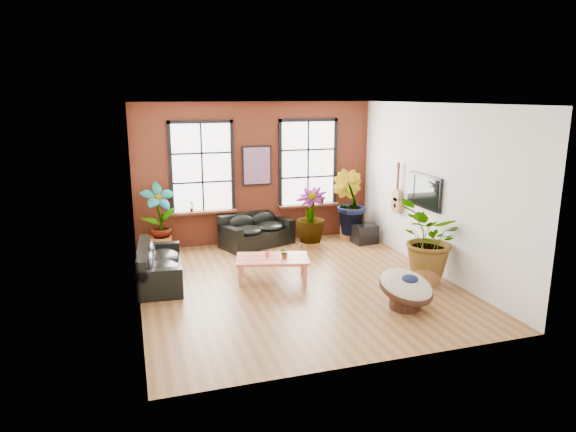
# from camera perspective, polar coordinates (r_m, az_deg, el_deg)

# --- Properties ---
(room) EXTENTS (6.04, 6.54, 3.54)m
(room) POSITION_cam_1_polar(r_m,az_deg,el_deg) (9.92, 0.78, 2.22)
(room) COLOR brown
(room) RESTS_ON ground
(sofa_back) EXTENTS (1.94, 1.42, 0.80)m
(sofa_back) POSITION_cam_1_polar(r_m,az_deg,el_deg) (12.76, -3.58, -1.66)
(sofa_back) COLOR black
(sofa_back) RESTS_ON ground
(sofa_left) EXTENTS (0.94, 1.99, 0.77)m
(sofa_left) POSITION_cam_1_polar(r_m,az_deg,el_deg) (10.51, -14.29, -5.46)
(sofa_left) COLOR black
(sofa_left) RESTS_ON ground
(coffee_table) EXTENTS (1.60, 1.15, 0.56)m
(coffee_table) POSITION_cam_1_polar(r_m,az_deg,el_deg) (10.38, -1.75, -4.91)
(coffee_table) COLOR #C76247
(coffee_table) RESTS_ON ground
(papasan_chair) EXTENTS (1.25, 1.25, 0.72)m
(papasan_chair) POSITION_cam_1_polar(r_m,az_deg,el_deg) (9.26, 13.00, -7.81)
(papasan_chair) COLOR #371D13
(papasan_chair) RESTS_ON ground
(poster) EXTENTS (0.74, 0.06, 0.98)m
(poster) POSITION_cam_1_polar(r_m,az_deg,el_deg) (12.76, -3.48, 5.61)
(poster) COLOR black
(poster) RESTS_ON room
(tv_wall_unit) EXTENTS (0.13, 1.86, 1.20)m
(tv_wall_unit) POSITION_cam_1_polar(r_m,az_deg,el_deg) (11.58, 14.01, 2.40)
(tv_wall_unit) COLOR black
(tv_wall_unit) RESTS_ON room
(media_box) EXTENTS (0.60, 0.52, 0.47)m
(media_box) POSITION_cam_1_polar(r_m,az_deg,el_deg) (13.09, 8.48, -1.98)
(media_box) COLOR black
(media_box) RESTS_ON ground
(pot_back_left) EXTENTS (0.71, 0.71, 0.39)m
(pot_back_left) POSITION_cam_1_polar(r_m,az_deg,el_deg) (12.53, -13.98, -3.11)
(pot_back_left) COLOR brown
(pot_back_left) RESTS_ON ground
(pot_back_right) EXTENTS (0.64, 0.64, 0.36)m
(pot_back_right) POSITION_cam_1_polar(r_m,az_deg,el_deg) (13.42, 6.84, -1.80)
(pot_back_right) COLOR brown
(pot_back_right) RESTS_ON ground
(pot_right_wall) EXTENTS (0.59, 0.59, 0.42)m
(pot_right_wall) POSITION_cam_1_polar(r_m,az_deg,el_deg) (10.62, 15.13, -6.10)
(pot_right_wall) COLOR brown
(pot_right_wall) RESTS_ON ground
(pot_mid) EXTENTS (0.55, 0.55, 0.34)m
(pot_mid) POSITION_cam_1_polar(r_m,az_deg,el_deg) (12.68, 2.50, -2.66)
(pot_mid) COLOR brown
(pot_mid) RESTS_ON ground
(floor_plant_back_left) EXTENTS (0.91, 0.71, 1.54)m
(floor_plant_back_left) POSITION_cam_1_polar(r_m,az_deg,el_deg) (12.32, -14.12, 0.07)
(floor_plant_back_left) COLOR #244111
(floor_plant_back_left) RESTS_ON ground
(floor_plant_back_right) EXTENTS (1.08, 1.14, 1.64)m
(floor_plant_back_right) POSITION_cam_1_polar(r_m,az_deg,el_deg) (13.24, 6.74, 1.51)
(floor_plant_back_right) COLOR #244111
(floor_plant_back_right) RESTS_ON ground
(floor_plant_right_wall) EXTENTS (1.75, 1.78, 1.49)m
(floor_plant_right_wall) POSITION_cam_1_polar(r_m,az_deg,el_deg) (10.41, 15.51, -2.48)
(floor_plant_right_wall) COLOR #244111
(floor_plant_right_wall) RESTS_ON ground
(floor_plant_mid) EXTENTS (1.04, 1.04, 1.32)m
(floor_plant_mid) POSITION_cam_1_polar(r_m,az_deg,el_deg) (12.50, 2.54, 0.11)
(floor_plant_mid) COLOR #244111
(floor_plant_mid) RESTS_ON ground
(table_plant) EXTENTS (0.26, 0.25, 0.23)m
(table_plant) POSITION_cam_1_polar(r_m,az_deg,el_deg) (10.30, -0.38, -4.05)
(table_plant) COLOR #244111
(table_plant) RESTS_ON coffee_table
(sill_plant_left) EXTENTS (0.17, 0.17, 0.27)m
(sill_plant_left) POSITION_cam_1_polar(r_m,az_deg,el_deg) (12.58, -10.68, 1.06)
(sill_plant_left) COLOR #244111
(sill_plant_left) RESTS_ON room
(sill_plant_right) EXTENTS (0.19, 0.19, 0.27)m
(sill_plant_right) POSITION_cam_1_polar(r_m,az_deg,el_deg) (13.37, 3.72, 1.98)
(sill_plant_right) COLOR #244111
(sill_plant_right) RESTS_ON room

